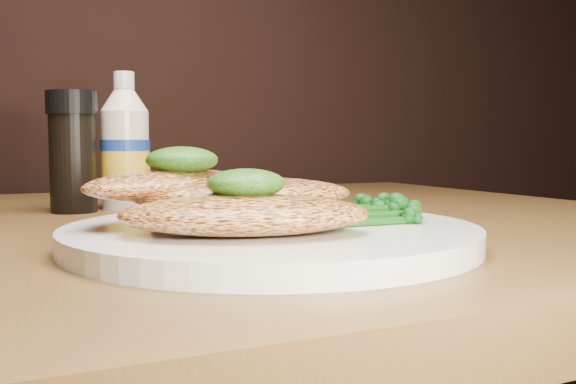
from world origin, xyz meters
name	(u,v)px	position (x,y,z in m)	size (l,w,h in m)	color
plate	(271,235)	(0.10, 0.86, 0.76)	(0.30, 0.30, 0.02)	white
chicken_front	(246,215)	(0.06, 0.82, 0.78)	(0.16, 0.09, 0.03)	#EC914B
chicken_mid	(243,194)	(0.08, 0.87, 0.79)	(0.17, 0.08, 0.03)	#EC914B
chicken_back	(172,185)	(0.03, 0.90, 0.79)	(0.15, 0.08, 0.02)	#EC914B
pesto_front	(246,183)	(0.06, 0.83, 0.80)	(0.05, 0.05, 0.02)	#073409
pesto_back	(182,160)	(0.04, 0.90, 0.81)	(0.05, 0.05, 0.02)	#073409
broccolini_bundle	(333,206)	(0.15, 0.86, 0.78)	(0.15, 0.11, 0.02)	#154D11
mayo_bottle	(125,141)	(0.05, 1.17, 0.83)	(0.05, 0.05, 0.15)	beige
pepper_grinder	(73,152)	(-0.01, 1.16, 0.82)	(0.05, 0.05, 0.13)	black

